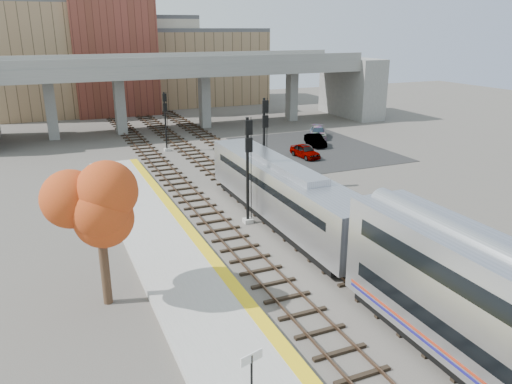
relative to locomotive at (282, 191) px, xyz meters
name	(u,v)px	position (x,y,z in m)	size (l,w,h in m)	color
ground	(349,292)	(-1.00, -9.76, -2.28)	(160.00, 160.00, 0.00)	#47423D
platform	(214,321)	(-8.25, -9.76, -2.10)	(4.50, 60.00, 0.35)	#9E9E99
yellow_strip	(252,308)	(-6.35, -9.76, -1.92)	(0.70, 60.00, 0.01)	yellow
tracks	(264,209)	(-0.07, 2.74, -2.20)	(10.70, 95.00, 0.25)	black
overpass	(189,84)	(3.92, 35.24, 3.53)	(54.00, 12.00, 9.50)	slate
buildings_far	(129,59)	(0.26, 56.81, 5.60)	(43.00, 21.00, 20.60)	#907453
parking_lot	(314,149)	(13.00, 18.24, -2.26)	(14.00, 18.00, 0.04)	black
locomotive	(282,191)	(0.00, 0.00, 0.00)	(3.02, 19.05, 4.10)	#A8AAB2
signal_mast_near	(248,172)	(-2.10, 0.89, 1.37)	(0.60, 0.64, 7.27)	#9E9E99
signal_mast_mid	(264,144)	(2.00, 7.32, 1.52)	(0.60, 0.64, 7.50)	#9E9E99
signal_mast_far	(166,124)	(-2.10, 23.66, 0.71)	(0.60, 0.64, 6.32)	#9E9E99
station_sign	(252,370)	(-8.91, -15.71, -0.30)	(0.88, 0.29, 2.27)	black
tree	(98,202)	(-12.35, -5.96, 2.94)	(3.60, 3.60, 7.03)	#382619
car_a	(305,151)	(10.17, 15.15, -1.57)	(1.57, 3.91, 1.33)	#99999E
car_b	(315,140)	(13.79, 19.32, -1.58)	(1.39, 3.97, 1.31)	#99999E
car_c	(318,132)	(16.24, 22.97, -1.58)	(1.85, 4.55, 1.32)	#99999E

